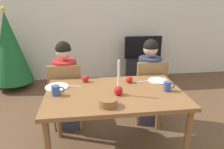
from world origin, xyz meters
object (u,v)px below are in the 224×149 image
Objects in this scene: person_left_child at (66,87)px; apple_near_candle at (129,79)px; person_right_child at (149,83)px; plate_right at (158,81)px; tv at (143,47)px; christmas_tree at (9,48)px; candle_centerpiece at (118,88)px; tv_stand at (142,69)px; bowl_walnuts at (108,102)px; chair_left at (66,92)px; mug_right at (168,86)px; plate_left at (57,87)px; mug_left at (56,91)px; chair_right at (149,88)px; dining_table at (115,99)px; apple_by_left_plate at (85,79)px.

person_left_child is 0.88m from apple_near_candle.
person_right_child reaches higher than plate_right.
person_right_child is 5.32× the size of plate_right.
christmas_tree reaches higher than tv.
apple_near_candle is at bearing -132.08° from person_right_child.
candle_centerpiece is at bearing -52.61° from christmas_tree.
plate_right is at bearing -101.04° from tv.
christmas_tree is (-2.61, -0.15, 0.56)m from tv_stand.
person_right_child is 0.93m from candle_centerpiece.
tv is at bearing 68.87° from candle_centerpiece.
person_right_child is 7.24× the size of bowl_walnuts.
chair_left is at bearing -90.00° from person_left_child.
tv is 6.47× the size of mug_right.
person_left_child is 9.60× the size of mug_right.
christmas_tree is at bearing 118.82° from plate_left.
apple_near_candle is at bearing 17.07° from mug_left.
chair_right is at bearing 27.98° from mug_left.
apple_near_candle is (0.75, -0.37, 0.28)m from chair_left.
tv_stand is 2.90× the size of plate_right.
chair_left is 1.00× the size of chair_right.
chair_right reaches higher than dining_table.
plate_right is (-0.40, -2.06, 0.52)m from tv_stand.
tv reaches higher than chair_right.
person_right_child is at bearing -102.86° from tv.
dining_table is 1.19× the size of person_right_child.
plate_left is at bearing -158.30° from apple_by_left_plate.
chair_right reaches higher than plate_left.
candle_centerpiece is 0.61m from mug_left.
mug_right is at bearing -91.85° from chair_right.
tv_stand is at bearing 57.96° from apple_by_left_plate.
person_left_child is 1.31m from mug_right.
plate_left is 3.18× the size of apple_near_candle.
plate_right is at bearing 31.36° from candle_centerpiece.
mug_left is 0.44m from apple_by_left_plate.
plate_right is at bearing 12.22° from mug_left.
person_left_child reaches higher than mug_left.
plate_right is 1.74× the size of mug_left.
mug_right is at bearing -89.67° from plate_right.
mug_left is at bearing -63.14° from christmas_tree.
person_right_child is at bearing 29.23° from mug_left.
plate_left is at bearing -178.04° from plate_right.
mug_right reaches higher than plate_right.
tv is at bearing 77.38° from chair_right.
chair_left is at bearing -178.33° from person_right_child.
candle_centerpiece is at bearing -69.35° from dining_table.
christmas_tree is at bearing 122.68° from bowl_walnuts.
chair_left is at bearing 130.08° from candle_centerpiece.
apple_by_left_plate is at bearing 156.09° from mug_right.
person_left_child reaches higher than dining_table.
chair_left is 0.67m from mug_left.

